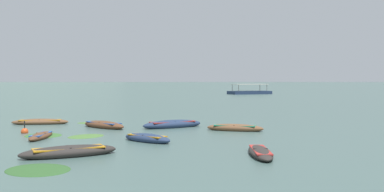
{
  "coord_description": "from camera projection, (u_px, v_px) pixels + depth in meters",
  "views": [
    {
      "loc": [
        2.94,
        -7.12,
        3.13
      ],
      "look_at": [
        3.27,
        57.09,
        0.78
      ],
      "focal_mm": 39.21,
      "sensor_mm": 36.0,
      "label": 1
    }
  ],
  "objects": [
    {
      "name": "mountain_1",
      "position": [
        32.0,
        30.0,
        2477.81
      ],
      "size": [
        2330.95,
        2330.95,
        609.82
      ],
      "primitive_type": "cone",
      "color": "slate",
      "rests_on": "ground"
    },
    {
      "name": "rowboat_3",
      "position": [
        41.0,
        136.0,
        22.69
      ],
      "size": [
        0.76,
        3.0,
        0.4
      ],
      "color": "brown",
      "rests_on": "ground"
    },
    {
      "name": "weed_patch_1",
      "position": [
        43.0,
        136.0,
        23.82
      ],
      "size": [
        2.9,
        3.04,
        0.14
      ],
      "primitive_type": "ellipsoid",
      "rotation": [
        0.0,
        0.0,
        2.05
      ],
      "color": "#38662D",
      "rests_on": "ground"
    },
    {
      "name": "weed_patch_3",
      "position": [
        93.0,
        123.0,
        30.85
      ],
      "size": [
        2.35,
        1.4,
        0.14
      ],
      "primitive_type": "ellipsoid",
      "rotation": [
        0.0,
        0.0,
        3.12
      ],
      "color": "#477033",
      "rests_on": "ground"
    },
    {
      "name": "ferry_0",
      "position": [
        250.0,
        92.0,
        98.08
      ],
      "size": [
        10.7,
        7.51,
        2.54
      ],
      "color": "navy",
      "rests_on": "ground"
    },
    {
      "name": "mountain_2",
      "position": [
        148.0,
        46.0,
        2385.03
      ],
      "size": [
        1649.89,
        1649.89,
        407.25
      ],
      "primitive_type": "cone",
      "color": "#4C5B56",
      "rests_on": "ground"
    },
    {
      "name": "rowboat_10",
      "position": [
        40.0,
        122.0,
        30.13
      ],
      "size": [
        4.07,
        1.57,
        0.49
      ],
      "color": "brown",
      "rests_on": "ground"
    },
    {
      "name": "rowboat_4",
      "position": [
        147.0,
        138.0,
        21.53
      ],
      "size": [
        3.0,
        2.7,
        0.51
      ],
      "color": "navy",
      "rests_on": "ground"
    },
    {
      "name": "rowboat_8",
      "position": [
        235.0,
        128.0,
        26.23
      ],
      "size": [
        3.73,
        2.03,
        0.52
      ],
      "color": "brown",
      "rests_on": "ground"
    },
    {
      "name": "rowboat_0",
      "position": [
        173.0,
        124.0,
        28.01
      ],
      "size": [
        4.31,
        3.16,
        0.64
      ],
      "color": "navy",
      "rests_on": "ground"
    },
    {
      "name": "mountain_3",
      "position": [
        284.0,
        62.0,
        2354.62
      ],
      "size": [
        849.63,
        849.63,
        217.79
      ],
      "primitive_type": "cone",
      "color": "#4C5B56",
      "rests_on": "ground"
    },
    {
      "name": "rowboat_7",
      "position": [
        104.0,
        125.0,
        27.84
      ],
      "size": [
        3.67,
        3.36,
        0.57
      ],
      "color": "brown",
      "rests_on": "ground"
    },
    {
      "name": "weed_patch_4",
      "position": [
        86.0,
        136.0,
        23.47
      ],
      "size": [
        2.64,
        2.75,
        0.14
      ],
      "primitive_type": "ellipsoid",
      "rotation": [
        0.0,
        0.0,
        2.51
      ],
      "color": "#477033",
      "rests_on": "ground"
    },
    {
      "name": "weed_patch_0",
      "position": [
        38.0,
        170.0,
        14.66
      ],
      "size": [
        3.22,
        3.16,
        0.14
      ],
      "primitive_type": "ellipsoid",
      "rotation": [
        0.0,
        0.0,
        2.47
      ],
      "color": "#2D5628",
      "rests_on": "ground"
    },
    {
      "name": "rowboat_6",
      "position": [
        260.0,
        152.0,
        17.49
      ],
      "size": [
        0.93,
        3.47,
        0.4
      ],
      "color": "#2D2826",
      "rests_on": "ground"
    },
    {
      "name": "ground_plane",
      "position": [
        189.0,
        82.0,
        1506.2
      ],
      "size": [
        6000.0,
        6000.0,
        0.0
      ],
      "primitive_type": "plane",
      "color": "#425B56"
    },
    {
      "name": "rowboat_5",
      "position": [
        69.0,
        152.0,
        17.36
      ],
      "size": [
        4.08,
        2.83,
        0.55
      ],
      "color": "#2D2826",
      "rests_on": "ground"
    },
    {
      "name": "mooring_buoy",
      "position": [
        25.0,
        132.0,
        24.93
      ],
      "size": [
        0.43,
        0.43,
        0.86
      ],
      "color": "#DB4C1E",
      "rests_on": "ground"
    }
  ]
}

